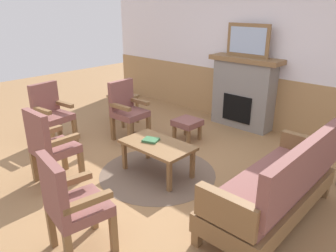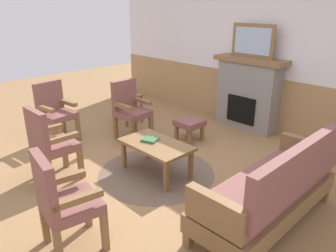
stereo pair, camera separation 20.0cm
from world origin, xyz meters
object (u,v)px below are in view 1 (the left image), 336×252
object	(u,v)px
book_on_table	(151,140)
side_table	(123,101)
armchair_near_fireplace	(127,108)
footstool	(187,124)
coffee_table	(157,147)
armchair_front_left	(49,144)
couch	(276,187)
armchair_by_window_left	(51,111)
fireplace	(243,92)
framed_picture	(248,40)
armchair_front_center	(71,202)

from	to	relation	value
book_on_table	side_table	size ratio (longest dim) A/B	0.36
armchair_near_fireplace	footstool	bearing A→B (deg)	38.87
coffee_table	armchair_front_left	xyz separation A→B (m)	(-0.80, -1.07, 0.15)
coffee_table	armchair_front_left	bearing A→B (deg)	-126.73
couch	armchair_by_window_left	distance (m)	3.62
book_on_table	armchair_near_fireplace	size ratio (longest dim) A/B	0.20
armchair_near_fireplace	armchair_front_left	xyz separation A→B (m)	(0.42, -1.59, 0.00)
book_on_table	armchair_near_fireplace	world-z (taller)	armchair_near_fireplace
armchair_near_fireplace	side_table	bearing A→B (deg)	145.27
coffee_table	footstool	xyz separation A→B (m)	(-0.44, 1.15, -0.10)
fireplace	book_on_table	bearing A→B (deg)	-89.51
book_on_table	armchair_front_left	bearing A→B (deg)	-122.72
fireplace	framed_picture	distance (m)	0.91
armchair_front_center	side_table	world-z (taller)	armchair_front_center
footstool	armchair_front_left	world-z (taller)	armchair_front_left
armchair_by_window_left	side_table	bearing A→B (deg)	84.78
book_on_table	armchair_near_fireplace	xyz separation A→B (m)	(-1.11, 0.53, 0.08)
framed_picture	couch	xyz separation A→B (m)	(1.73, -2.23, -1.16)
coffee_table	couch	bearing A→B (deg)	4.17
coffee_table	armchair_by_window_left	bearing A→B (deg)	-167.92
armchair_near_fireplace	coffee_table	bearing A→B (deg)	-23.05
couch	footstool	world-z (taller)	couch
coffee_table	book_on_table	bearing A→B (deg)	-177.34
fireplace	side_table	world-z (taller)	fireplace
footstool	armchair_near_fireplace	distance (m)	1.03
footstool	side_table	world-z (taller)	side_table
footstool	armchair_front_left	bearing A→B (deg)	-99.13
armchair_front_center	side_table	xyz separation A→B (m)	(-2.35, 2.52, -0.10)
coffee_table	armchair_front_left	world-z (taller)	armchair_front_left
coffee_table	armchair_front_center	distance (m)	1.64
couch	armchair_front_center	xyz separation A→B (m)	(-1.10, -1.67, 0.14)
couch	side_table	distance (m)	3.55
coffee_table	book_on_table	distance (m)	0.13
armchair_front_center	armchair_by_window_left	bearing A→B (deg)	155.38
armchair_by_window_left	armchair_front_center	world-z (taller)	same
armchair_front_left	side_table	size ratio (longest dim) A/B	1.78
armchair_by_window_left	armchair_front_left	bearing A→B (deg)	-28.78
armchair_front_center	side_table	bearing A→B (deg)	133.00
coffee_table	armchair_near_fireplace	world-z (taller)	armchair_near_fireplace
framed_picture	side_table	xyz separation A→B (m)	(-1.72, -1.39, -1.13)
armchair_by_window_left	armchair_front_left	xyz separation A→B (m)	(1.18, -0.65, 0.00)
fireplace	side_table	size ratio (longest dim) A/B	2.36
fireplace	coffee_table	world-z (taller)	fireplace
framed_picture	couch	world-z (taller)	framed_picture
couch	coffee_table	distance (m)	1.60
book_on_table	couch	bearing A→B (deg)	4.07
coffee_table	armchair_front_left	size ratio (longest dim) A/B	0.98
side_table	armchair_front_center	bearing A→B (deg)	-47.00
footstool	armchair_front_center	world-z (taller)	armchair_front_center
framed_picture	couch	size ratio (longest dim) A/B	0.44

